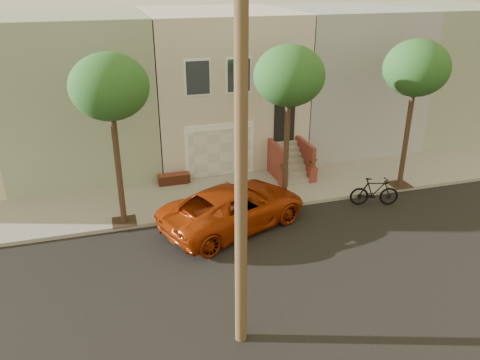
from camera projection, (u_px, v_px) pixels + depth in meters
name	position (u px, v px, depth m)	size (l,w,h in m)	color
ground	(299.00, 256.00, 16.08)	(90.00, 90.00, 0.00)	black
sidewalk	(251.00, 191.00, 20.75)	(40.00, 3.70, 0.15)	#9C988E
house_row	(217.00, 82.00, 24.44)	(33.10, 11.70, 7.00)	beige
tree_left	(109.00, 88.00, 15.96)	(2.70, 2.57, 6.30)	#2D2116
tree_mid	(289.00, 77.00, 17.65)	(2.70, 2.57, 6.30)	#2D2116
tree_right	(416.00, 69.00, 19.09)	(2.70, 2.57, 6.30)	#2D2116
pickup_truck	(234.00, 207.00, 17.71)	(2.64, 5.73, 1.59)	#9C2E08
motorcycle	(374.00, 192.00, 19.41)	(0.56, 2.00, 1.20)	black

